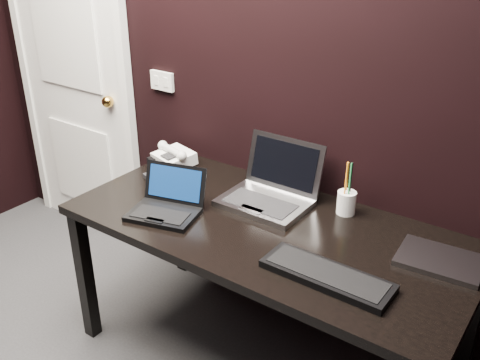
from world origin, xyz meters
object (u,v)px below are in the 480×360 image
Objects in this scene: netbook at (167,205)px; silver_laptop at (270,192)px; pen_cup at (346,202)px; ext_keyboard at (327,275)px; door at (73,75)px; desk at (266,240)px; closed_laptop at (440,260)px; desk_phone at (174,157)px; mobile_phone at (151,171)px.

silver_laptop is (0.31, 0.34, 0.01)m from netbook.
netbook is at bearing -144.74° from pen_cup.
door is at bearing 164.35° from ext_keyboard.
door reaches higher than ext_keyboard.
desk is 4.44× the size of silver_laptop.
door is 6.76× the size of closed_laptop.
door is at bearing 174.21° from closed_laptop.
silver_laptop is 0.81× the size of ext_keyboard.
closed_laptop is at bearing -5.79° from door.
silver_laptop is at bearing -7.25° from door.
door is 2.12m from ext_keyboard.
silver_laptop is at bearing 177.18° from closed_laptop.
closed_laptop is at bearing -17.57° from pen_cup.
desk_phone reaches higher than ext_keyboard.
netbook is 1.44× the size of pen_cup.
desk is at bearing 22.09° from netbook.
desk is 3.59× the size of ext_keyboard.
desk is 4.93× the size of netbook.
silver_laptop is (-0.10, 0.18, 0.13)m from desk.
netbook is 1.46× the size of desk_phone.
pen_cup is (-0.15, 0.47, 0.04)m from ext_keyboard.
closed_laptop is 0.47m from pen_cup.
desk_phone is 0.96m from pen_cup.
ext_keyboard is at bearing -72.17° from pen_cup.
netbook is at bearing -131.89° from silver_laptop.
pen_cup reaches higher than mobile_phone.
door is at bearing 172.75° from silver_laptop.
desk_phone is at bearing 96.28° from mobile_phone.
netbook is 0.46m from silver_laptop.
ext_keyboard is 1.11m from mobile_phone.
pen_cup is at bearing 2.49° from desk_phone.
mobile_phone is at bearing 167.38° from ext_keyboard.
mobile_phone is at bearing -168.24° from silver_laptop.
door reaches higher than desk_phone.
pen_cup is at bearing -2.85° from door.
desk_phone is 0.99× the size of pen_cup.
desk is at bearing -4.11° from mobile_phone.
mobile_phone is at bearing 144.34° from netbook.
door is 4.52× the size of ext_keyboard.
ext_keyboard is 1.49× the size of closed_laptop.
desk is 7.19× the size of desk_phone.
desk is 0.72m from mobile_phone.
desk is 0.69m from closed_laptop.
door is at bearing 156.45° from netbook.
ext_keyboard reaches higher than closed_laptop.
desk_phone is at bearing 175.91° from closed_laptop.
door reaches higher than closed_laptop.
ext_keyboard is (0.48, -0.37, -0.04)m from silver_laptop.
desk_phone is (-0.73, 0.24, 0.12)m from desk.
desk is 16.49× the size of mobile_phone.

